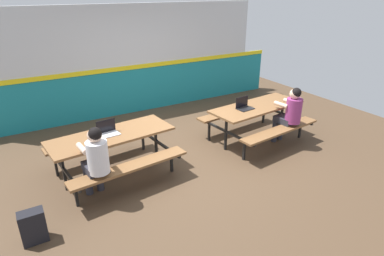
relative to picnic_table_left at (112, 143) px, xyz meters
The scene contains 9 objects.
ground_plane 1.59m from the picnic_table_left, ahead, with size 10.00×10.00×0.02m, color #4C3826.
accent_backdrop 3.16m from the picnic_table_left, 61.30° to the left, with size 8.00×0.14×2.60m.
picnic_table_left is the anchor object (origin of this frame).
picnic_table_right 2.97m from the picnic_table_left, ahead, with size 2.07×1.74×0.74m.
student_nearer 0.74m from the picnic_table_left, 124.43° to the right, with size 0.39×0.54×1.21m.
student_further 3.42m from the picnic_table_left, 10.97° to the right, with size 0.39×0.54×1.21m.
laptop_silver 0.22m from the picnic_table_left, 139.20° to the left, with size 0.34×0.25×0.22m.
laptop_dark 2.64m from the picnic_table_left, ahead, with size 0.34×0.25×0.22m.
backpack_dark 1.77m from the picnic_table_left, 142.45° to the right, with size 0.30×0.22×0.44m.
Camera 1 is at (-2.77, -4.76, 2.94)m, focal length 30.48 mm.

